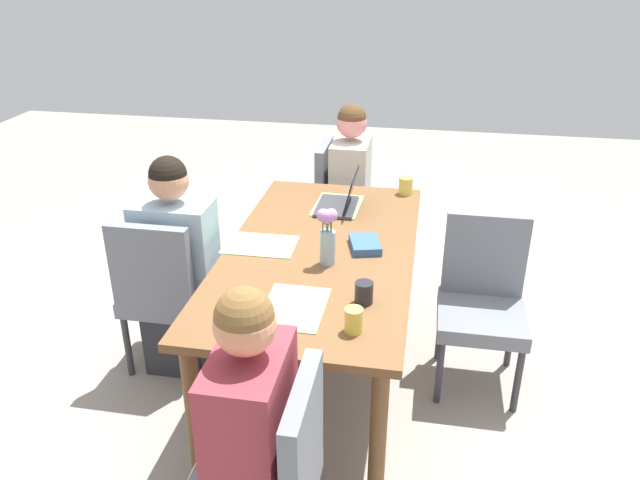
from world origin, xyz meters
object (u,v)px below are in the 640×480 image
(person_near_left_mid, at_px, (179,277))
(book_red_cover, at_px, (365,244))
(laptop_head_left_left_far, at_px, (340,201))
(chair_near_left_mid, at_px, (163,287))
(chair_head_right_left_near, at_px, (270,479))
(coffee_mug_near_right, at_px, (406,186))
(flower_vase, at_px, (328,231))
(chair_head_left_left_far, at_px, (340,200))
(coffee_mug_near_left, at_px, (354,320))
(person_head_right_left_near, at_px, (253,457))
(person_head_left_left_far, at_px, (350,201))
(chair_far_right_near, at_px, (482,295))
(dining_table, at_px, (320,264))
(coffee_mug_centre_left, at_px, (364,293))

(person_near_left_mid, bearing_deg, book_red_cover, 94.24)
(laptop_head_left_left_far, bearing_deg, chair_near_left_mid, -53.12)
(chair_head_right_left_near, bearing_deg, coffee_mug_near_right, 171.24)
(person_near_left_mid, bearing_deg, laptop_head_left_left_far, 125.45)
(flower_vase, distance_m, book_red_cover, 0.29)
(chair_head_right_left_near, xyz_separation_m, chair_head_left_left_far, (-2.52, -0.14, 0.00))
(coffee_mug_near_left, bearing_deg, person_head_right_left_near, -29.24)
(chair_near_left_mid, relative_size, book_red_cover, 4.50)
(person_head_left_left_far, height_order, laptop_head_left_left_far, person_head_left_left_far)
(person_head_left_left_far, relative_size, coffee_mug_near_left, 11.64)
(laptop_head_left_left_far, bearing_deg, book_red_cover, 22.21)
(chair_far_right_near, distance_m, coffee_mug_near_left, 1.04)
(dining_table, height_order, person_head_left_left_far, person_head_left_left_far)
(chair_near_left_mid, xyz_separation_m, person_near_left_mid, (-0.07, 0.06, 0.03))
(flower_vase, height_order, coffee_mug_near_right, flower_vase)
(laptop_head_left_left_far, bearing_deg, chair_head_right_left_near, 1.02)
(person_near_left_mid, distance_m, laptop_head_left_left_far, 0.99)
(chair_head_right_left_near, height_order, person_near_left_mid, person_near_left_mid)
(chair_head_right_left_near, distance_m, chair_head_left_left_far, 2.53)
(chair_head_left_left_far, height_order, flower_vase, flower_vase)
(chair_near_left_mid, distance_m, person_near_left_mid, 0.10)
(coffee_mug_near_left, bearing_deg, flower_vase, -160.24)
(dining_table, bearing_deg, person_head_right_left_near, -0.98)
(flower_vase, relative_size, coffee_mug_near_left, 2.76)
(chair_near_left_mid, distance_m, coffee_mug_near_right, 1.54)
(chair_near_left_mid, xyz_separation_m, book_red_cover, (-0.15, 1.04, 0.27))
(person_head_right_left_near, distance_m, flower_vase, 1.12)
(flower_vase, bearing_deg, coffee_mug_near_left, 19.76)
(chair_head_right_left_near, bearing_deg, coffee_mug_centre_left, 164.40)
(flower_vase, height_order, laptop_head_left_left_far, flower_vase)
(person_head_right_left_near, distance_m, coffee_mug_centre_left, 0.83)
(person_near_left_mid, relative_size, book_red_cover, 5.97)
(coffee_mug_near_left, distance_m, coffee_mug_centre_left, 0.23)
(coffee_mug_near_left, bearing_deg, person_head_left_left_far, -171.96)
(flower_vase, xyz_separation_m, coffee_mug_near_right, (-0.98, 0.31, -0.12))
(chair_far_right_near, relative_size, coffee_mug_near_left, 8.77)
(person_head_right_left_near, height_order, chair_head_left_left_far, person_head_right_left_near)
(dining_table, distance_m, chair_head_left_left_far, 1.28)
(person_near_left_mid, relative_size, chair_far_right_near, 1.33)
(person_head_left_left_far, bearing_deg, coffee_mug_centre_left, 9.57)
(chair_head_right_left_near, distance_m, chair_near_left_mid, 1.45)
(coffee_mug_near_left, bearing_deg, chair_head_right_left_near, -20.11)
(person_head_right_left_near, xyz_separation_m, chair_far_right_near, (-1.31, 0.85, -0.03))
(chair_head_right_left_near, relative_size, person_head_left_left_far, 0.75)
(laptop_head_left_left_far, height_order, book_red_cover, laptop_head_left_left_far)
(person_head_left_left_far, distance_m, chair_far_right_near, 1.37)
(coffee_mug_centre_left, bearing_deg, person_head_left_left_far, -170.43)
(dining_table, distance_m, coffee_mug_near_right, 0.93)
(coffee_mug_near_left, xyz_separation_m, coffee_mug_near_right, (-1.53, 0.12, 0.00))
(person_head_right_left_near, relative_size, laptop_head_left_left_far, 3.73)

